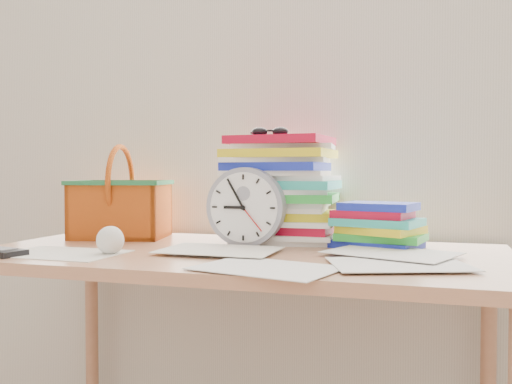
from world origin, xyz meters
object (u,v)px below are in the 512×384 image
(paper_stack, at_px, (282,189))
(clock, at_px, (246,207))
(desk, at_px, (238,279))
(basket, at_px, (121,192))
(book_stack, at_px, (378,225))

(paper_stack, relative_size, clock, 1.49)
(desk, xyz_separation_m, basket, (-0.46, 0.18, 0.22))
(paper_stack, distance_m, clock, 0.16)
(paper_stack, bearing_deg, book_stack, -13.21)
(paper_stack, height_order, basket, paper_stack)
(desk, distance_m, clock, 0.21)
(clock, xyz_separation_m, basket, (-0.45, 0.09, 0.03))
(paper_stack, bearing_deg, clock, -116.29)
(book_stack, bearing_deg, clock, -168.89)
(paper_stack, bearing_deg, basket, -174.52)
(clock, distance_m, basket, 0.46)
(clock, bearing_deg, paper_stack, 63.71)
(book_stack, height_order, basket, basket)
(book_stack, bearing_deg, paper_stack, 166.79)
(paper_stack, height_order, clock, paper_stack)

